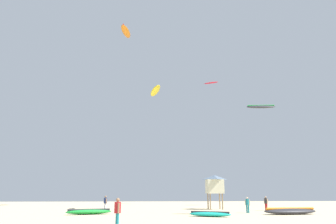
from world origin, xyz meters
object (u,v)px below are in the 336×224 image
Objects in this scene: kite_grounded_mid at (290,211)px; person_foreground at (118,210)px; kite_grounded_far at (210,214)px; kite_aloft_0 at (126,32)px; kite_aloft_1 at (211,83)px; person_left at (266,202)px; kite_aloft_2 at (155,91)px; kite_grounded_near at (89,212)px; person_right at (247,204)px; kite_aloft_4 at (262,107)px; kite_aloft_3 at (261,107)px; person_midground at (105,202)px; lifeguard_tower at (215,184)px.

person_foreground is at bearing -144.53° from kite_grounded_mid.
kite_grounded_far is 35.27m from kite_aloft_0.
person_left is at bearing -82.15° from kite_aloft_1.
person_left is 0.36× the size of kite_aloft_2.
person_foreground reaches higher than kite_grounded_near.
kite_aloft_1 is at bearing 22.21° from kite_aloft_0.
kite_grounded_far is (-4.83, -4.67, -0.71)m from person_right.
kite_grounded_mid is 24.65m from kite_aloft_4.
kite_aloft_2 is at bearing 88.46° from person_right.
kite_grounded_near is at bearing 123.01° from person_right.
kite_aloft_0 reaches higher than kite_grounded_near.
kite_grounded_far is at bearing -65.56° from kite_aloft_2.
kite_grounded_near is 19.35m from kite_grounded_mid.
kite_aloft_3 is (15.09, -18.60, -17.51)m from kite_aloft_0.
kite_aloft_1 is at bearing 70.44° from person_left.
kite_aloft_4 is (22.50, 1.17, -12.16)m from kite_aloft_0.
person_midground is at bearing -153.40° from kite_aloft_4.
lifeguard_tower is at bearing 10.66° from kite_aloft_2.
kite_aloft_0 is 1.59× the size of kite_aloft_3.
kite_aloft_0 reaches higher than person_right.
kite_grounded_far is at bearing -75.00° from person_midground.
person_right is at bearing -116.92° from kite_aloft_4.
person_midground is 14.81m from kite_aloft_2.
kite_grounded_near is 1.68× the size of kite_aloft_1.
kite_aloft_0 reaches higher than kite_grounded_far.
kite_aloft_2 is 20.76m from kite_aloft_4.
person_foreground is 38.92m from kite_aloft_4.
kite_aloft_2 is at bearing -169.34° from lifeguard_tower.
kite_aloft_0 is (-2.11, 28.55, 26.83)m from person_foreground.
person_foreground reaches higher than kite_grounded_mid.
lifeguard_tower is (2.91, 11.65, 2.84)m from kite_grounded_far.
lifeguard_tower is (-5.33, 2.96, 2.12)m from person_left.
lifeguard_tower is at bearing -134.77° from person_foreground.
lifeguard_tower is (13.97, 8.13, 2.80)m from kite_grounded_near.
kite_grounded_far is at bearing 162.88° from person_right.
person_foreground is 0.65× the size of kite_aloft_1.
kite_aloft_4 is at bearing -34.94° from kite_aloft_1.
kite_aloft_3 is (0.85, -3.50, 9.43)m from person_right.
kite_aloft_1 is (5.86, 26.01, 21.17)m from kite_grounded_far.
person_left is (15.54, 17.46, -0.09)m from person_foreground.
person_left is 0.54× the size of kite_aloft_4.
kite_aloft_1 is (2.94, 14.36, 18.33)m from lifeguard_tower.
kite_grounded_near is at bearing -133.69° from kite_aloft_2.
kite_grounded_mid is at bearing 15.63° from kite_grounded_far.
kite_grounded_mid is 2.05× the size of kite_aloft_1.
person_foreground is 0.39× the size of kite_grounded_near.
kite_aloft_4 reaches higher than lifeguard_tower.
person_foreground is 0.42× the size of lifeguard_tower.
person_midground is at bearing 159.37° from kite_grounded_mid.
person_foreground is 39.24m from kite_aloft_0.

